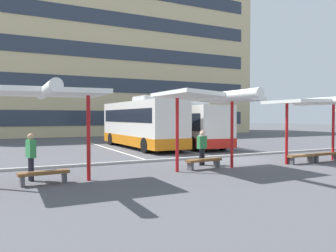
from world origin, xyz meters
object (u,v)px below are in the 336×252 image
bench_2 (301,157)px  waiting_passenger_0 (202,146)px  waiting_passenger_2 (31,153)px  waiting_shelter_0 (44,94)px  bench_3 (326,155)px  waiting_passenger_1 (202,145)px  coach_bus_1 (187,126)px  bench_0 (44,175)px  waiting_shelter_2 (316,103)px  waiting_shelter_1 (209,98)px  bench_1 (204,162)px  coach_bus_0 (141,124)px

bench_2 → waiting_passenger_0: waiting_passenger_0 is taller
waiting_passenger_2 → waiting_shelter_0: bearing=-72.2°
bench_3 → waiting_passenger_1: size_ratio=1.14×
waiting_passenger_0 → coach_bus_1: bearing=64.7°
coach_bus_1 → bench_0: size_ratio=6.29×
waiting_shelter_2 → waiting_passenger_2: (-13.21, 1.19, -2.04)m
waiting_shelter_2 → waiting_passenger_2: size_ratio=2.68×
waiting_shelter_2 → waiting_shelter_1: bearing=176.8°
bench_0 → bench_3: (13.76, -0.26, 0.01)m
waiting_shelter_1 → waiting_passenger_1: (0.63, 1.55, -2.14)m
bench_1 → waiting_passenger_1: size_ratio=1.06×
coach_bus_0 → coach_bus_1: coach_bus_0 is taller
waiting_passenger_0 → bench_0: bearing=-168.8°
bench_3 → waiting_shelter_1: bearing=178.0°
bench_0 → bench_3: size_ratio=0.89×
coach_bus_1 → bench_3: (2.07, -11.05, -1.27)m
waiting_passenger_0 → waiting_passenger_1: waiting_passenger_1 is taller
waiting_shelter_1 → waiting_passenger_0: 2.67m
waiting_shelter_0 → waiting_passenger_0: bearing=13.0°
waiting_shelter_0 → bench_3: size_ratio=2.49×
waiting_passenger_2 → coach_bus_0: bearing=50.8°
waiting_passenger_1 → bench_3: bearing=-15.7°
bench_1 → bench_2: same height
waiting_passenger_0 → waiting_passenger_2: 7.64m
waiting_passenger_1 → waiting_passenger_0: bearing=-133.5°
bench_1 → bench_3: (7.02, -0.68, 0.00)m
coach_bus_1 → waiting_shelter_2: (1.17, -11.15, 1.44)m
coach_bus_0 → bench_1: (-1.19, -10.57, -1.44)m
bench_1 → bench_2: 5.27m
bench_2 → waiting_passenger_0: (-4.69, 1.71, 0.59)m
waiting_shelter_2 → bench_3: 2.85m
coach_bus_0 → bench_0: bearing=-125.8°
waiting_passenger_2 → waiting_shelter_1: bearing=-6.9°
waiting_shelter_2 → bench_2: bearing=175.3°
bench_0 → bench_1: 6.75m
coach_bus_1 → bench_2: size_ratio=6.63×
waiting_shelter_1 → waiting_passenger_2: 7.44m
bench_2 → bench_3: same height
waiting_shelter_2 → waiting_passenger_0: waiting_shelter_2 is taller
waiting_shelter_2 → bench_3: size_ratio=2.42×
coach_bus_0 → bench_0: size_ratio=5.97×
bench_2 → bench_1: bearing=172.4°
coach_bus_0 → waiting_passenger_1: size_ratio=6.08×
coach_bus_0 → bench_0: coach_bus_0 is taller
waiting_passenger_1 → bench_2: bearing=-21.5°
waiting_passenger_2 → bench_0: bearing=-67.4°
waiting_shelter_0 → waiting_passenger_2: waiting_shelter_0 is taller
coach_bus_1 → waiting_passenger_2: bearing=-140.4°
coach_bus_1 → waiting_passenger_2: (-12.04, -9.95, -0.60)m
bench_0 → bench_2: 11.96m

